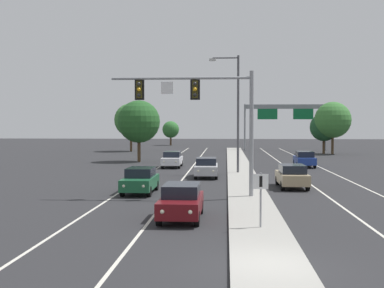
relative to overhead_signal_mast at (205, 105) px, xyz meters
name	(u,v)px	position (x,y,z in m)	size (l,w,h in m)	color
ground_plane	(270,268)	(2.53, -14.15, -5.37)	(260.00, 260.00, 0.00)	#28282B
median_island	(246,189)	(2.53, 3.85, -5.30)	(2.40, 110.00, 0.15)	#9E9B93
lane_stripe_oncoming_center	(184,178)	(-2.17, 10.85, -5.37)	(0.14, 100.00, 0.01)	silver
lane_stripe_receding_center	(303,179)	(7.23, 10.85, -5.37)	(0.14, 100.00, 0.01)	silver
edge_stripe_left	(143,178)	(-5.47, 10.85, -5.37)	(0.14, 100.00, 0.01)	silver
edge_stripe_right	(345,179)	(10.53, 10.85, -5.37)	(0.14, 100.00, 0.01)	silver
overhead_signal_mast	(205,105)	(0.00, 0.00, 0.00)	(8.24, 0.44, 7.20)	gray
median_sign_post	(261,192)	(2.61, -8.85, -3.79)	(0.60, 0.10, 2.20)	gray
street_lamp_median	(236,107)	(2.01, 14.28, 0.42)	(2.58, 0.28, 10.00)	#4C4C51
car_oncoming_darkred	(181,201)	(-0.80, -6.56, -4.55)	(1.84, 4.48, 1.58)	#5B0F14
car_oncoming_green	(140,180)	(-4.11, 1.77, -4.55)	(1.83, 4.48, 1.58)	#195633
car_oncoming_silver	(206,167)	(-0.37, 11.30, -4.55)	(1.89, 4.50, 1.58)	#B7B7BC
car_oncoming_white	(172,159)	(-4.12, 20.50, -4.55)	(1.86, 4.49, 1.58)	silver
car_receding_tan	(292,176)	(5.64, 5.05, -4.55)	(1.87, 4.49, 1.58)	tan
car_receding_blue	(304,159)	(9.02, 21.76, -4.55)	(1.90, 4.50, 1.58)	navy
highway_sign_gantry	(285,112)	(10.73, 53.40, 0.79)	(13.28, 0.42, 7.50)	gray
tree_far_right_b	(324,127)	(15.30, 44.84, -1.55)	(4.05, 4.05, 5.86)	#4C3823
tree_far_right_c	(333,120)	(16.31, 43.71, -0.51)	(5.15, 5.15, 7.45)	#4C3823
tree_far_left_a	(139,122)	(-8.69, 27.67, -0.81)	(4.83, 4.83, 6.99)	#4C3823
tree_far_left_c	(131,120)	(-13.67, 49.06, -0.45)	(5.20, 5.20, 7.53)	#4C3823
tree_far_left_b	(171,130)	(-9.92, 71.75, -2.20)	(3.36, 3.36, 4.87)	#4C3823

